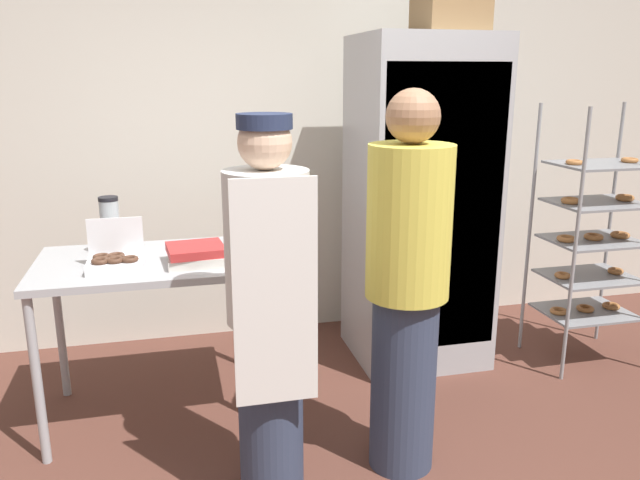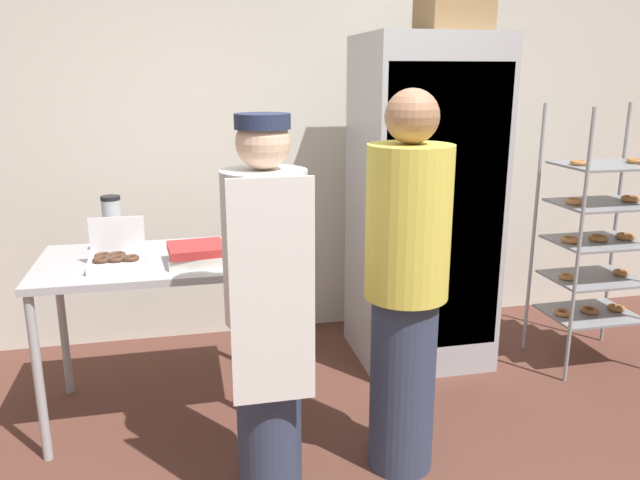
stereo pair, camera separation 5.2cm
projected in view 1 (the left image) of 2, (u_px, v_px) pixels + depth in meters
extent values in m
cube|color=silver|center=(288.00, 135.00, 4.25)|extent=(6.40, 0.12, 2.74)
cube|color=#ADAFB5|center=(419.00, 204.00, 3.85)|extent=(0.78, 0.72, 2.00)
cube|color=#93959B|center=(443.00, 212.00, 3.52)|extent=(0.72, 0.02, 1.64)
cylinder|color=silver|center=(409.00, 210.00, 3.43)|extent=(0.02, 0.02, 0.98)
cylinder|color=#93969B|center=(575.00, 250.00, 3.54)|extent=(0.02, 0.02, 1.61)
cylinder|color=#93969B|center=(530.00, 231.00, 3.98)|extent=(0.02, 0.02, 1.61)
cylinder|color=#93969B|center=(609.00, 226.00, 4.12)|extent=(0.02, 0.02, 1.61)
cube|color=gray|center=(585.00, 312.00, 3.95)|extent=(0.54, 0.43, 0.01)
torus|color=#AD6B38|center=(559.00, 311.00, 3.91)|extent=(0.11, 0.11, 0.03)
torus|color=#AD6B38|center=(585.00, 308.00, 3.95)|extent=(0.11, 0.11, 0.03)
torus|color=#AD6B38|center=(611.00, 306.00, 3.99)|extent=(0.11, 0.11, 0.03)
cube|color=gray|center=(589.00, 277.00, 3.89)|extent=(0.54, 0.43, 0.01)
torus|color=#AD6B38|center=(562.00, 275.00, 3.84)|extent=(0.10, 0.10, 0.03)
torus|color=#AD6B38|center=(616.00, 271.00, 3.93)|extent=(0.10, 0.10, 0.03)
cube|color=gray|center=(593.00, 240.00, 3.83)|extent=(0.54, 0.43, 0.01)
torus|color=#AD6B38|center=(566.00, 239.00, 3.78)|extent=(0.11, 0.11, 0.03)
torus|color=#AD6B38|center=(594.00, 237.00, 3.83)|extent=(0.11, 0.11, 0.03)
torus|color=#AD6B38|center=(620.00, 235.00, 3.87)|extent=(0.11, 0.11, 0.03)
cube|color=gray|center=(597.00, 203.00, 3.77)|extent=(0.54, 0.43, 0.01)
torus|color=#AD6B38|center=(570.00, 201.00, 3.72)|extent=(0.11, 0.11, 0.04)
torus|color=#AD6B38|center=(625.00, 198.00, 3.81)|extent=(0.11, 0.11, 0.04)
cube|color=gray|center=(602.00, 165.00, 3.71)|extent=(0.54, 0.43, 0.01)
torus|color=#AD6B38|center=(574.00, 162.00, 3.67)|extent=(0.10, 0.10, 0.03)
torus|color=#AD6B38|center=(630.00, 160.00, 3.75)|extent=(0.10, 0.10, 0.03)
cube|color=#ADAFB5|center=(158.00, 262.00, 3.17)|extent=(1.20, 0.74, 0.04)
cylinder|color=#ADAFB5|center=(37.00, 382.00, 2.84)|extent=(0.04, 0.04, 0.83)
cylinder|color=#ADAFB5|center=(280.00, 356.00, 3.09)|extent=(0.04, 0.04, 0.83)
cylinder|color=#ADAFB5|center=(60.00, 327.00, 3.46)|extent=(0.04, 0.04, 0.83)
cylinder|color=#ADAFB5|center=(261.00, 309.00, 3.72)|extent=(0.04, 0.04, 0.83)
cube|color=white|center=(116.00, 265.00, 2.97)|extent=(0.26, 0.18, 0.05)
cube|color=white|center=(115.00, 236.00, 3.03)|extent=(0.26, 0.01, 0.18)
torus|color=#513323|center=(100.00, 261.00, 2.91)|extent=(0.08, 0.08, 0.02)
torus|color=#513323|center=(115.00, 260.00, 2.92)|extent=(0.08, 0.08, 0.02)
torus|color=#513323|center=(130.00, 259.00, 2.94)|extent=(0.08, 0.08, 0.02)
torus|color=#513323|center=(101.00, 257.00, 2.97)|extent=(0.08, 0.08, 0.02)
torus|color=#513323|center=(116.00, 256.00, 2.99)|extent=(0.08, 0.08, 0.02)
cylinder|color=#99999E|center=(112.00, 245.00, 3.21)|extent=(0.12, 0.12, 0.10)
cylinder|color=#B2BCC1|center=(110.00, 219.00, 3.18)|extent=(0.10, 0.10, 0.19)
cylinder|color=black|center=(108.00, 199.00, 3.15)|extent=(0.10, 0.10, 0.02)
cube|color=silver|center=(196.00, 259.00, 3.07)|extent=(0.27, 0.26, 0.05)
cube|color=#B72D2D|center=(196.00, 250.00, 3.06)|extent=(0.29, 0.28, 0.04)
cube|color=#937047|center=(450.00, 9.00, 3.51)|extent=(0.36, 0.34, 0.26)
cylinder|color=#333D56|center=(271.00, 405.00, 2.68)|extent=(0.28, 0.28, 0.79)
cylinder|color=silver|center=(267.00, 247.00, 2.50)|extent=(0.34, 0.34, 0.62)
sphere|color=beige|center=(265.00, 142.00, 2.39)|extent=(0.21, 0.21, 0.21)
cube|color=white|center=(275.00, 295.00, 2.36)|extent=(0.33, 0.02, 0.90)
cylinder|color=#232D4C|center=(264.00, 121.00, 2.37)|extent=(0.22, 0.22, 0.06)
cylinder|color=#333D56|center=(403.00, 382.00, 2.83)|extent=(0.30, 0.30, 0.83)
cylinder|color=#DBCC4C|center=(409.00, 222.00, 2.64)|extent=(0.36, 0.36, 0.66)
sphere|color=#9E7051|center=(413.00, 116.00, 2.53)|extent=(0.23, 0.23, 0.23)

